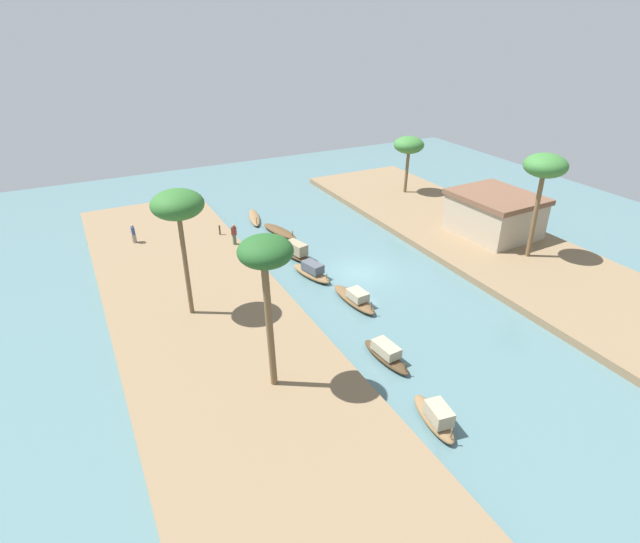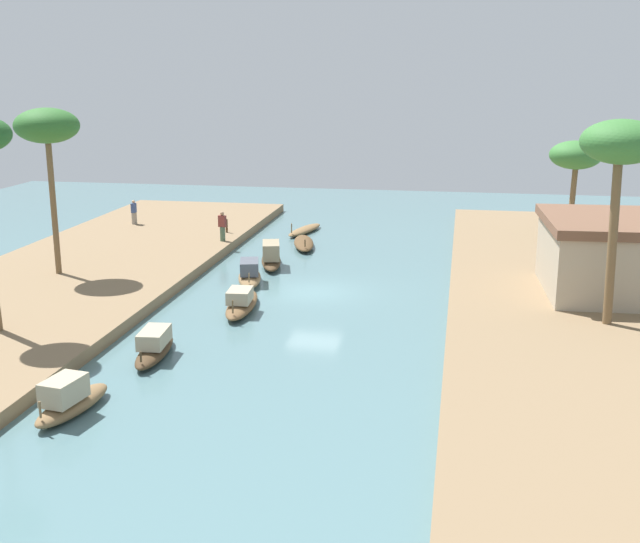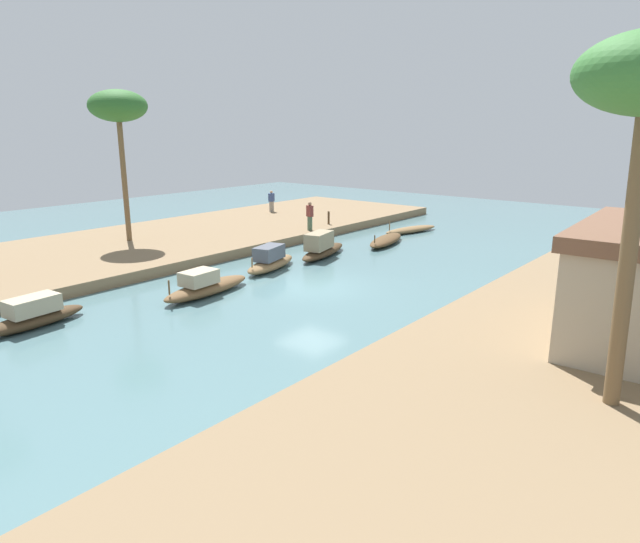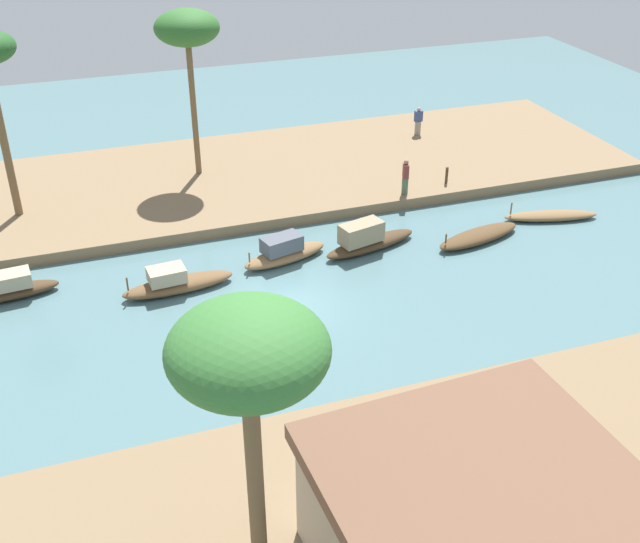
{
  "view_description": "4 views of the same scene",
  "coord_description": "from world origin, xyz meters",
  "px_view_note": "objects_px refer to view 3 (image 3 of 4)",
  "views": [
    {
      "loc": [
        28.56,
        -17.86,
        17.59
      ],
      "look_at": [
        0.35,
        -3.5,
        1.1
      ],
      "focal_mm": 28.36,
      "sensor_mm": 36.0,
      "label": 1
    },
    {
      "loc": [
        35.98,
        6.71,
        10.32
      ],
      "look_at": [
        -1.76,
        -0.04,
        0.57
      ],
      "focal_mm": 44.71,
      "sensor_mm": 36.0,
      "label": 2
    },
    {
      "loc": [
        17.49,
        14.81,
        6.64
      ],
      "look_at": [
        -0.79,
        -0.17,
        0.5
      ],
      "focal_mm": 31.22,
      "sensor_mm": 36.0,
      "label": 3
    },
    {
      "loc": [
        6.83,
        23.92,
        16.08
      ],
      "look_at": [
        -1.73,
        -0.87,
        0.8
      ],
      "focal_mm": 43.76,
      "sensor_mm": 36.0,
      "label": 4
    }
  ],
  "objects_px": {
    "sampan_foreground": "(411,230)",
    "person_by_mooring": "(271,202)",
    "sampan_near_left_bank": "(270,261)",
    "palm_tree_left_near": "(118,108)",
    "sampan_upstream_small": "(386,240)",
    "person_on_near_bank": "(310,216)",
    "mooring_post": "(329,218)",
    "sampan_with_red_awning": "(33,315)",
    "sampan_downstream_large": "(205,286)",
    "sampan_with_tall_canopy": "(322,248)"
  },
  "relations": [
    {
      "from": "sampan_with_tall_canopy",
      "to": "palm_tree_left_near",
      "type": "distance_m",
      "value": 13.01
    },
    {
      "from": "sampan_downstream_large",
      "to": "palm_tree_left_near",
      "type": "distance_m",
      "value": 12.83
    },
    {
      "from": "person_on_near_bank",
      "to": "person_by_mooring",
      "type": "distance_m",
      "value": 8.3
    },
    {
      "from": "sampan_upstream_small",
      "to": "person_on_near_bank",
      "type": "xyz_separation_m",
      "value": [
        1.51,
        -4.56,
        1.13
      ]
    },
    {
      "from": "sampan_upstream_small",
      "to": "sampan_near_left_bank",
      "type": "xyz_separation_m",
      "value": [
        8.59,
        -1.03,
        0.2
      ]
    },
    {
      "from": "sampan_foreground",
      "to": "sampan_with_red_awning",
      "type": "xyz_separation_m",
      "value": [
        23.63,
        -0.95,
        0.23
      ]
    },
    {
      "from": "sampan_upstream_small",
      "to": "sampan_with_tall_canopy",
      "type": "height_order",
      "value": "sampan_with_tall_canopy"
    },
    {
      "from": "sampan_with_tall_canopy",
      "to": "sampan_near_left_bank",
      "type": "distance_m",
      "value": 3.65
    },
    {
      "from": "sampan_upstream_small",
      "to": "sampan_foreground",
      "type": "distance_m",
      "value": 4.26
    },
    {
      "from": "person_on_near_bank",
      "to": "palm_tree_left_near",
      "type": "height_order",
      "value": "palm_tree_left_near"
    },
    {
      "from": "sampan_foreground",
      "to": "palm_tree_left_near",
      "type": "distance_m",
      "value": 18.87
    },
    {
      "from": "sampan_foreground",
      "to": "person_by_mooring",
      "type": "relative_size",
      "value": 2.84
    },
    {
      "from": "sampan_foreground",
      "to": "palm_tree_left_near",
      "type": "height_order",
      "value": "palm_tree_left_near"
    },
    {
      "from": "person_on_near_bank",
      "to": "mooring_post",
      "type": "distance_m",
      "value": 2.55
    },
    {
      "from": "mooring_post",
      "to": "person_on_near_bank",
      "type": "bearing_deg",
      "value": 11.27
    },
    {
      "from": "sampan_with_tall_canopy",
      "to": "person_by_mooring",
      "type": "xyz_separation_m",
      "value": [
        -7.53,
        -10.98,
        0.72
      ]
    },
    {
      "from": "sampan_downstream_large",
      "to": "sampan_with_red_awning",
      "type": "xyz_separation_m",
      "value": [
        6.16,
        -1.59,
        0.03
      ]
    },
    {
      "from": "sampan_with_red_awning",
      "to": "person_by_mooring",
      "type": "relative_size",
      "value": 2.4
    },
    {
      "from": "sampan_downstream_large",
      "to": "person_by_mooring",
      "type": "distance_m",
      "value": 19.69
    },
    {
      "from": "sampan_downstream_large",
      "to": "person_by_mooring",
      "type": "xyz_separation_m",
      "value": [
        -15.86,
        -11.65,
        0.84
      ]
    },
    {
      "from": "sampan_with_tall_canopy",
      "to": "sampan_foreground",
      "type": "bearing_deg",
      "value": 165.85
    },
    {
      "from": "person_by_mooring",
      "to": "palm_tree_left_near",
      "type": "relative_size",
      "value": 0.2
    },
    {
      "from": "sampan_upstream_small",
      "to": "sampan_near_left_bank",
      "type": "distance_m",
      "value": 8.66
    },
    {
      "from": "sampan_foreground",
      "to": "person_by_mooring",
      "type": "bearing_deg",
      "value": -67.6
    },
    {
      "from": "sampan_with_red_awning",
      "to": "palm_tree_left_near",
      "type": "height_order",
      "value": "palm_tree_left_near"
    },
    {
      "from": "sampan_upstream_small",
      "to": "palm_tree_left_near",
      "type": "relative_size",
      "value": 0.56
    },
    {
      "from": "sampan_foreground",
      "to": "sampan_near_left_bank",
      "type": "bearing_deg",
      "value": 12.91
    },
    {
      "from": "sampan_with_red_awning",
      "to": "person_on_near_bank",
      "type": "relative_size",
      "value": 2.17
    },
    {
      "from": "person_by_mooring",
      "to": "palm_tree_left_near",
      "type": "height_order",
      "value": "palm_tree_left_near"
    },
    {
      "from": "sampan_foreground",
      "to": "person_on_near_bank",
      "type": "bearing_deg",
      "value": -19.53
    },
    {
      "from": "sampan_downstream_large",
      "to": "person_by_mooring",
      "type": "height_order",
      "value": "person_by_mooring"
    },
    {
      "from": "sampan_upstream_small",
      "to": "sampan_foreground",
      "type": "relative_size",
      "value": 1.01
    },
    {
      "from": "sampan_near_left_bank",
      "to": "person_on_near_bank",
      "type": "xyz_separation_m",
      "value": [
        -7.09,
        -3.53,
        0.93
      ]
    },
    {
      "from": "sampan_downstream_large",
      "to": "sampan_upstream_small",
      "type": "relative_size",
      "value": 1.0
    },
    {
      "from": "person_by_mooring",
      "to": "palm_tree_left_near",
      "type": "distance_m",
      "value": 14.44
    },
    {
      "from": "sampan_upstream_small",
      "to": "palm_tree_left_near",
      "type": "height_order",
      "value": "palm_tree_left_near"
    },
    {
      "from": "sampan_upstream_small",
      "to": "person_on_near_bank",
      "type": "distance_m",
      "value": 4.93
    },
    {
      "from": "sampan_near_left_bank",
      "to": "sampan_upstream_small",
      "type": "bearing_deg",
      "value": 158.84
    },
    {
      "from": "person_on_near_bank",
      "to": "person_by_mooring",
      "type": "height_order",
      "value": "person_on_near_bank"
    },
    {
      "from": "sampan_foreground",
      "to": "mooring_post",
      "type": "height_order",
      "value": "mooring_post"
    },
    {
      "from": "sampan_upstream_small",
      "to": "sampan_foreground",
      "type": "xyz_separation_m",
      "value": [
        -4.19,
        -0.77,
        -0.05
      ]
    },
    {
      "from": "sampan_downstream_large",
      "to": "sampan_near_left_bank",
      "type": "height_order",
      "value": "sampan_near_left_bank"
    },
    {
      "from": "sampan_near_left_bank",
      "to": "person_on_near_bank",
      "type": "bearing_deg",
      "value": -167.85
    },
    {
      "from": "sampan_upstream_small",
      "to": "palm_tree_left_near",
      "type": "xyz_separation_m",
      "value": [
        10.3,
        -10.32,
        7.36
      ]
    },
    {
      "from": "sampan_with_tall_canopy",
      "to": "person_on_near_bank",
      "type": "distance_m",
      "value": 5.17
    },
    {
      "from": "sampan_upstream_small",
      "to": "sampan_foreground",
      "type": "height_order",
      "value": "sampan_foreground"
    },
    {
      "from": "sampan_near_left_bank",
      "to": "palm_tree_left_near",
      "type": "relative_size",
      "value": 0.49
    },
    {
      "from": "sampan_with_tall_canopy",
      "to": "palm_tree_left_near",
      "type": "height_order",
      "value": "palm_tree_left_near"
    },
    {
      "from": "sampan_near_left_bank",
      "to": "palm_tree_left_near",
      "type": "distance_m",
      "value": 11.85
    },
    {
      "from": "sampan_downstream_large",
      "to": "sampan_upstream_small",
      "type": "xyz_separation_m",
      "value": [
        -13.28,
        0.14,
        -0.15
      ]
    }
  ]
}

